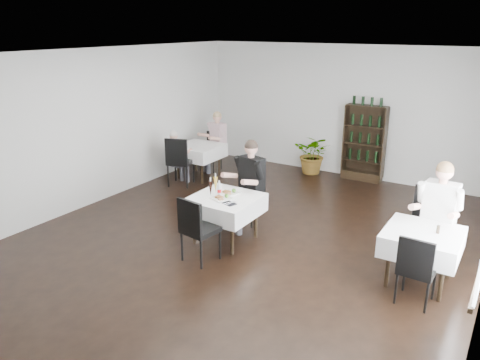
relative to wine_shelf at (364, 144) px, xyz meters
The scene contains 23 objects.
room_shell 4.40m from the wine_shelf, 97.92° to the right, with size 9.00×9.00×9.00m.
wine_shelf is the anchor object (origin of this frame).
main_table 4.41m from the wine_shelf, 101.78° to the right, with size 1.03×1.03×0.77m.
left_table 3.77m from the wine_shelf, 151.20° to the right, with size 0.98×0.98×0.77m.
right_table 4.54m from the wine_shelf, 62.38° to the right, with size 0.98×0.98×0.77m.
potted_tree 1.22m from the wine_shelf, behind, with size 0.85×0.74×0.95m, color #22551D.
main_chair_far 3.82m from the wine_shelf, 105.14° to the right, with size 0.55×0.56×0.91m.
main_chair_near 5.23m from the wine_shelf, 99.41° to the right, with size 0.53×0.53×1.02m.
left_chair_far 3.59m from the wine_shelf, 161.41° to the right, with size 0.45×0.45×0.93m.
left_chair_near 4.16m from the wine_shelf, 142.17° to the right, with size 0.63×0.64×1.10m.
right_chair_far 3.83m from the wine_shelf, 57.64° to the right, with size 0.61×0.61×1.12m.
right_chair_near 5.10m from the wine_shelf, 64.91° to the right, with size 0.45×0.46×0.95m.
diner_main 3.77m from the wine_shelf, 103.16° to the right, with size 0.66×0.70×1.58m.
diner_left_far 3.48m from the wine_shelf, 160.14° to the right, with size 0.63×0.67×1.45m.
diner_left_near 4.22m from the wine_shelf, 143.83° to the right, with size 0.48×0.49×1.23m.
diner_right_far 4.14m from the wine_shelf, 58.36° to the right, with size 0.64×0.66×1.62m.
plate_far 4.26m from the wine_shelf, 102.48° to the right, with size 0.34×0.34×0.09m.
plate_near 4.52m from the wine_shelf, 101.29° to the right, with size 0.36×0.36×0.09m.
pilsner_dark 4.54m from the wine_shelf, 104.29° to the right, with size 0.07×0.07×0.31m.
pilsner_lager 4.37m from the wine_shelf, 105.29° to the right, with size 0.08×0.08×0.33m.
coke_bottle 4.45m from the wine_shelf, 102.99° to the right, with size 0.07×0.07×0.26m.
napkin_cutlery 4.59m from the wine_shelf, 98.38° to the right, with size 0.23×0.21×0.02m.
pepper_mill 4.58m from the wine_shelf, 60.29° to the right, with size 0.04×0.04×0.11m, color black.
Camera 1 is at (3.63, -5.86, 3.41)m, focal length 35.00 mm.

